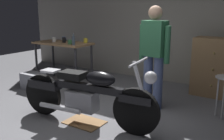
# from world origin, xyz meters

# --- Properties ---
(ground_plane) EXTENTS (12.00, 12.00, 0.00)m
(ground_plane) POSITION_xyz_m (0.00, 0.00, 0.00)
(ground_plane) COLOR slate
(back_wall) EXTENTS (8.00, 0.12, 3.10)m
(back_wall) POSITION_xyz_m (0.00, 2.80, 1.55)
(back_wall) COLOR gray
(back_wall) RESTS_ON ground_plane
(workbench) EXTENTS (1.30, 0.64, 0.90)m
(workbench) POSITION_xyz_m (-1.76, 1.41, 0.79)
(workbench) COLOR #99724C
(workbench) RESTS_ON ground_plane
(motorcycle) EXTENTS (2.18, 0.65, 1.00)m
(motorcycle) POSITION_xyz_m (0.03, -0.01, 0.45)
(motorcycle) COLOR black
(motorcycle) RESTS_ON ground_plane
(person_standing) EXTENTS (0.56, 0.28, 1.67)m
(person_standing) POSITION_xyz_m (0.56, 1.08, 0.93)
(person_standing) COLOR #56679C
(person_standing) RESTS_ON ground_plane
(wooden_dresser) EXTENTS (0.80, 0.47, 1.10)m
(wooden_dresser) POSITION_xyz_m (1.27, 2.30, 0.55)
(wooden_dresser) COLOR #99724C
(wooden_dresser) RESTS_ON ground_plane
(drip_tray) EXTENTS (0.56, 0.40, 0.01)m
(drip_tray) POSITION_xyz_m (-0.01, -0.01, 0.01)
(drip_tray) COLOR olive
(drip_tray) RESTS_ON ground_plane
(storage_bin) EXTENTS (0.44, 0.32, 0.34)m
(storage_bin) POSITION_xyz_m (-1.91, 0.66, 0.17)
(storage_bin) COLOR gray
(storage_bin) RESTS_ON ground_plane
(mug_green_speckled) EXTENTS (0.11, 0.08, 0.09)m
(mug_green_speckled) POSITION_xyz_m (-1.42, 1.27, 0.95)
(mug_green_speckled) COLOR #3D7F4C
(mug_green_speckled) RESTS_ON workbench
(mug_yellow_tall) EXTENTS (0.11, 0.08, 0.10)m
(mug_yellow_tall) POSITION_xyz_m (-1.28, 1.61, 0.95)
(mug_yellow_tall) COLOR yellow
(mug_yellow_tall) RESTS_ON workbench
(mug_white_ceramic) EXTENTS (0.12, 0.08, 0.11)m
(mug_white_ceramic) POSITION_xyz_m (-1.95, 1.34, 0.95)
(mug_white_ceramic) COLOR white
(mug_white_ceramic) RESTS_ON workbench
(mug_black_matte) EXTENTS (0.11, 0.07, 0.11)m
(mug_black_matte) POSITION_xyz_m (-1.71, 1.41, 0.96)
(mug_black_matte) COLOR black
(mug_black_matte) RESTS_ON workbench
(mug_blue_enamel) EXTENTS (0.11, 0.08, 0.10)m
(mug_blue_enamel) POSITION_xyz_m (-1.84, 1.54, 0.95)
(mug_blue_enamel) COLOR #2D51AD
(mug_blue_enamel) RESTS_ON workbench
(bottle) EXTENTS (0.06, 0.06, 0.24)m
(bottle) POSITION_xyz_m (-1.25, 1.20, 1.00)
(bottle) COLOR #3F4C59
(bottle) RESTS_ON workbench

